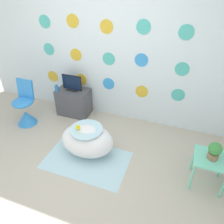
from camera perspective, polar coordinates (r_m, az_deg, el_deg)
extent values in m
plane|color=#BCB29E|center=(3.11, -13.06, -18.04)|extent=(12.00, 12.00, 0.00)
cube|color=white|center=(3.72, -0.74, 16.64)|extent=(5.17, 0.04, 2.60)
cylinder|color=gold|center=(4.48, -15.19, 8.98)|extent=(0.22, 0.01, 0.22)
cylinder|color=gold|center=(4.15, -7.98, 8.46)|extent=(0.22, 0.01, 0.22)
cylinder|color=#3899E5|center=(3.95, -0.91, 7.41)|extent=(0.22, 0.01, 0.22)
cylinder|color=gold|center=(3.81, 7.77, 5.33)|extent=(0.22, 0.01, 0.22)
cylinder|color=#4CBFB2|center=(3.73, 16.85, 4.27)|extent=(0.22, 0.01, 0.22)
cylinder|color=#4CBFB2|center=(4.28, -16.15, 15.48)|extent=(0.22, 0.01, 0.22)
cylinder|color=gold|center=(4.01, -9.42, 14.53)|extent=(0.22, 0.01, 0.22)
cylinder|color=#4CBFB2|center=(3.76, -0.93, 13.71)|extent=(0.22, 0.01, 0.22)
cylinder|color=#3899E5|center=(3.59, 7.68, 13.30)|extent=(0.22, 0.01, 0.22)
cylinder|color=#4CBFB2|center=(3.55, 17.83, 10.61)|extent=(0.22, 0.01, 0.22)
cylinder|color=#4CBFB2|center=(4.16, -17.20, 21.63)|extent=(0.22, 0.01, 0.22)
cylinder|color=gold|center=(3.87, -10.27, 22.34)|extent=(0.22, 0.01, 0.22)
cylinder|color=gold|center=(3.63, -1.46, 21.39)|extent=(0.22, 0.01, 0.22)
cylinder|color=#4CBFB2|center=(3.45, 8.22, 21.17)|extent=(0.22, 0.01, 0.22)
cylinder|color=#4CBFB2|center=(3.38, 18.84, 19.10)|extent=(0.22, 0.01, 0.22)
cube|color=silver|center=(3.34, -6.64, -12.33)|extent=(1.22, 0.77, 0.01)
ellipsoid|color=white|center=(3.32, -6.47, -7.32)|extent=(0.81, 0.59, 0.46)
cylinder|color=#B2DBEA|center=(3.19, -6.71, -4.48)|extent=(0.48, 0.48, 0.01)
sphere|color=yellow|center=(3.15, -8.90, -3.95)|extent=(0.07, 0.07, 0.07)
sphere|color=yellow|center=(3.13, -9.05, -3.70)|extent=(0.04, 0.04, 0.04)
cone|color=orange|center=(3.11, -9.21, -3.90)|extent=(0.02, 0.02, 0.02)
cone|color=#338CE0|center=(4.24, -21.44, -1.31)|extent=(0.35, 0.35, 0.24)
ellipsoid|color=#338CE0|center=(4.08, -22.35, 2.36)|extent=(0.37, 0.37, 0.13)
cube|color=#338CE0|center=(4.08, -21.71, 5.53)|extent=(0.31, 0.09, 0.37)
cube|color=#4C4C51|center=(4.21, -9.90, 2.65)|extent=(0.59, 0.38, 0.51)
cube|color=white|center=(4.03, -11.25, 2.49)|extent=(0.50, 0.01, 0.14)
cube|color=black|center=(4.08, -10.26, 5.82)|extent=(0.20, 0.12, 0.02)
cube|color=black|center=(4.02, -10.43, 7.61)|extent=(0.38, 0.01, 0.28)
cube|color=#0F1E38|center=(4.01, -10.49, 7.55)|extent=(0.36, 0.01, 0.26)
cylinder|color=#2D72B7|center=(4.08, -14.24, 5.95)|extent=(0.07, 0.07, 0.10)
cylinder|color=#2D72B7|center=(4.06, -14.36, 6.74)|extent=(0.04, 0.04, 0.03)
cube|color=#72D8B7|center=(2.99, 24.61, -11.04)|extent=(0.42, 0.39, 0.02)
cylinder|color=#72D8B7|center=(3.00, 20.07, -15.74)|extent=(0.03, 0.03, 0.43)
cylinder|color=#72D8B7|center=(3.06, 27.11, -16.79)|extent=(0.03, 0.03, 0.43)
cylinder|color=#72D8B7|center=(3.24, 20.41, -11.30)|extent=(0.03, 0.03, 0.43)
cylinder|color=#72D8B7|center=(3.30, 26.81, -12.36)|extent=(0.03, 0.03, 0.43)
cylinder|color=#8C6B4C|center=(2.96, 24.87, -10.26)|extent=(0.13, 0.13, 0.09)
sphere|color=#3D8E42|center=(2.88, 25.39, -8.66)|extent=(0.16, 0.16, 0.16)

